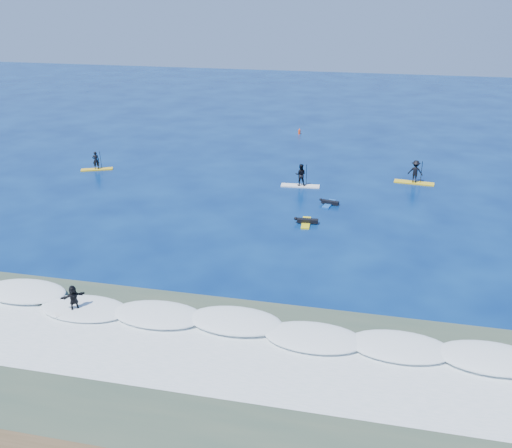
% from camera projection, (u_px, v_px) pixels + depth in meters
% --- Properties ---
extents(ground, '(160.00, 160.00, 0.00)m').
position_uv_depth(ground, '(258.00, 242.00, 37.67)').
color(ground, '#03184A').
rests_on(ground, ground).
extents(shallow_water, '(90.00, 13.00, 0.01)m').
position_uv_depth(shallow_water, '(190.00, 371.00, 25.07)').
color(shallow_water, '#344738').
rests_on(shallow_water, ground).
extents(breaking_wave, '(40.00, 6.00, 0.30)m').
position_uv_depth(breaking_wave, '(216.00, 323.00, 28.67)').
color(breaking_wave, white).
rests_on(breaking_wave, ground).
extents(whitewater, '(34.00, 5.00, 0.02)m').
position_uv_depth(whitewater, '(198.00, 358.00, 25.98)').
color(whitewater, silver).
rests_on(whitewater, ground).
extents(sup_paddler_left, '(2.88, 1.79, 1.99)m').
position_uv_depth(sup_paddler_left, '(96.00, 163.00, 51.97)').
color(sup_paddler_left, yellow).
rests_on(sup_paddler_left, ground).
extents(sup_paddler_center, '(3.28, 1.03, 2.27)m').
position_uv_depth(sup_paddler_center, '(301.00, 177.00, 47.62)').
color(sup_paddler_center, white).
rests_on(sup_paddler_center, ground).
extents(sup_paddler_right, '(3.40, 1.17, 2.34)m').
position_uv_depth(sup_paddler_right, '(415.00, 173.00, 48.36)').
color(sup_paddler_right, yellow).
rests_on(sup_paddler_right, ground).
extents(prone_paddler_near, '(1.73, 2.21, 0.46)m').
position_uv_depth(prone_paddler_near, '(306.00, 221.00, 40.47)').
color(prone_paddler_near, yellow).
rests_on(prone_paddler_near, ground).
extents(prone_paddler_far, '(1.56, 2.03, 0.41)m').
position_uv_depth(prone_paddler_far, '(329.00, 203.00, 43.95)').
color(prone_paddler_far, '#1651A9').
rests_on(prone_paddler_far, ground).
extents(wave_surfer, '(1.89, 1.78, 1.48)m').
position_uv_depth(wave_surfer, '(74.00, 299.00, 29.14)').
color(wave_surfer, white).
rests_on(wave_surfer, breaking_wave).
extents(marker_buoy, '(0.29, 0.29, 0.69)m').
position_uv_depth(marker_buoy, '(299.00, 131.00, 64.50)').
color(marker_buoy, red).
rests_on(marker_buoy, ground).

